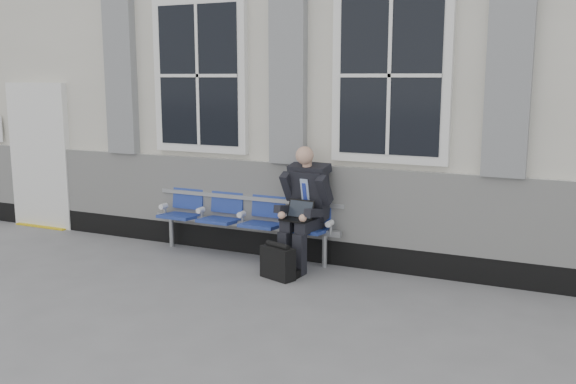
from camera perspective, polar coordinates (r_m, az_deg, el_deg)
The scene contains 5 objects.
ground at distance 6.45m, azimuth 1.80°, elevation -10.11°, with size 70.00×70.00×0.00m, color slate.
station_building at distance 9.34m, azimuth 10.45°, elevation 9.96°, with size 14.40×4.40×4.49m.
bench at distance 8.06m, azimuth -3.91°, elevation -1.88°, with size 2.60×0.47×0.91m.
businessman at distance 7.50m, azimuth 1.50°, elevation -0.99°, with size 0.61×0.82×1.45m.
briefcase at distance 7.22m, azimuth -0.92°, elevation -6.25°, with size 0.44×0.30×0.42m.
Camera 1 is at (2.40, -5.55, 2.24)m, focal length 40.00 mm.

